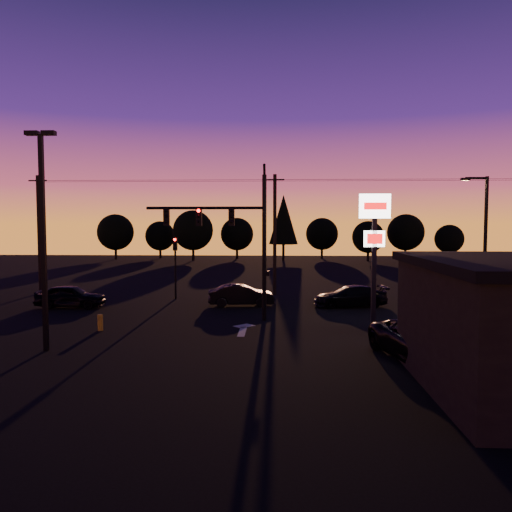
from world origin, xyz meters
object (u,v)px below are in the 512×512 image
Objects in this scene: traffic_signal_mast at (235,231)px; car_right at (350,296)px; parking_lot_light at (43,225)px; streetlight at (484,240)px; car_left at (71,296)px; bollard at (100,323)px; car_mid at (241,295)px; pylon_sign at (374,232)px; suv_parked at (424,341)px; secondary_signal at (175,259)px.

traffic_signal_mast is 9.48m from car_right.
parking_lot_light is (-7.40, -6.99, 0.33)m from traffic_signal_mast.
streetlight is 25.20m from car_left.
car_right is (13.53, 7.79, 0.28)m from bollard.
car_left is 1.01× the size of car_mid.
traffic_signal_mast is at bearing -173.86° from streetlight.
parking_lot_light reaches higher than pylon_sign.
bollard is 7.90m from car_left.
parking_lot_light is 2.14× the size of car_mid.
traffic_signal_mast is at bearing 160.64° from pylon_sign.
streetlight is 21.40m from bollard.
pylon_sign is 1.58× the size of car_left.
traffic_signal_mast is 1.83× the size of car_right.
traffic_signal_mast is 1.07× the size of streetlight.
car_mid is (-14.03, 3.25, -3.72)m from streetlight.
bollard is at bearing 77.52° from parking_lot_light.
pylon_sign is 14.36m from bollard.
bollard is 0.19× the size of car_mid.
pylon_sign is 11.00m from car_mid.
suv_parked is at bearing -154.55° from car_mid.
traffic_signal_mast is at bearing 43.37° from parking_lot_light.
bollard is 0.17× the size of car_right.
car_left is (-4.31, 6.61, 0.33)m from bollard.
pylon_sign is at bearing -6.67° from car_right.
parking_lot_light reaches higher than car_mid.
pylon_sign is (12.00, -9.99, 2.05)m from secondary_signal.
traffic_signal_mast is at bearing 121.69° from suv_parked.
streetlight reaches higher than pylon_sign.
parking_lot_light is 23.05m from streetlight.
car_mid is (7.38, 11.75, -4.57)m from parking_lot_light.
suv_parked reaches higher than car_left.
streetlight is (14.01, 1.51, -0.52)m from traffic_signal_mast.
parking_lot_light is at bearing -163.68° from car_left.
parking_lot_light is 12.02m from car_left.
car_left is (-5.93, -3.90, -2.13)m from secondary_signal.
streetlight reaches higher than car_mid.
traffic_signal_mast is 1.26× the size of pylon_sign.
bollard is (-20.53, -4.53, -4.02)m from streetlight.
pylon_sign is (7.10, -2.49, -0.02)m from traffic_signal_mast.
parking_lot_light is at bearing -162.77° from pylon_sign.
streetlight is at bearing -96.43° from car_left.
bollard is at bearing -167.56° from streetlight.
streetlight reaches higher than bollard.
car_right is 0.85× the size of suv_parked.
traffic_signal_mast reaches higher than streetlight.
bollard is 15.36m from suv_parked.
car_mid reaches higher than bollard.
car_left is at bearing 107.94° from parking_lot_light.
car_mid is (-7.12, 7.25, -4.21)m from pylon_sign.
car_right is at bearing 39.24° from parking_lot_light.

